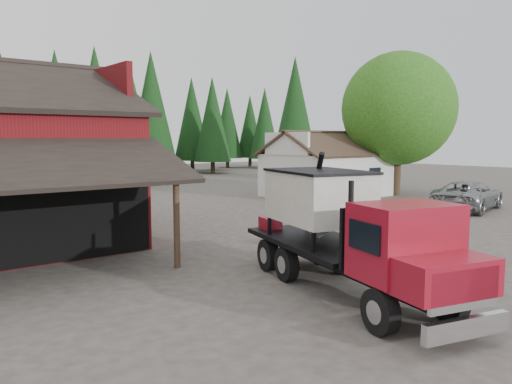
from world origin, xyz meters
TOP-DOWN VIEW (x-y plane):
  - ground at (0.00, 0.00)m, footprint 120.00×120.00m
  - farmhouse at (13.00, 13.00)m, footprint 8.60×6.42m
  - deciduous_tree at (17.01, 9.97)m, footprint 8.00×8.00m
  - conifer_backdrop at (0.00, 42.00)m, footprint 76.00×16.00m
  - near_pine_b at (6.00, 30.00)m, footprint 3.96×3.96m
  - near_pine_c at (22.00, 26.00)m, footprint 4.84×4.84m
  - feed_truck at (-3.45, -2.98)m, footprint 4.26×8.44m
  - silver_car at (14.00, 3.00)m, footprint 6.46×4.01m
  - equip_box at (-0.47, 1.29)m, footprint 0.87×1.20m

SIDE VIEW (x-z plane):
  - ground at x=0.00m, z-range 0.00..0.00m
  - conifer_backdrop at x=0.00m, z-range -8.00..8.00m
  - equip_box at x=-0.47m, z-range 0.00..0.60m
  - silver_car at x=14.00m, z-range 0.00..1.67m
  - farmhouse at x=13.00m, z-range -0.66..3.99m
  - feed_truck at x=-3.45m, z-range -0.12..3.56m
  - near_pine_b at x=6.00m, z-range 0.69..11.09m
  - deciduous_tree at x=17.01m, z-range 0.81..11.01m
  - near_pine_c at x=22.00m, z-range 0.69..13.09m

